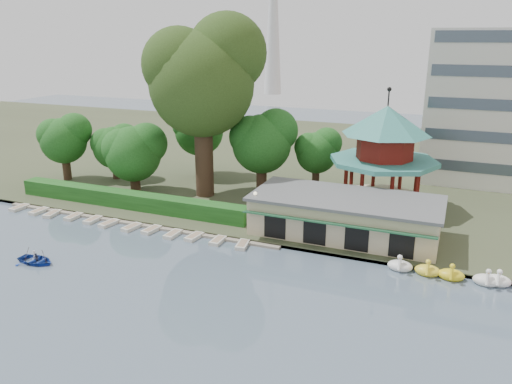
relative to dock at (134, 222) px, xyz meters
The scene contains 12 objects.
ground_plane 20.97m from the dock, 55.10° to the right, with size 220.00×220.00×0.00m, color slate.
shore 36.81m from the dock, 70.97° to the left, with size 220.00×70.00×0.40m, color #424930.
embankment 12.00m from the dock, ahead, with size 220.00×0.60×0.30m, color gray.
dock is the anchor object (origin of this frame).
boathouse 22.62m from the dock, 12.24° to the left, with size 18.60×9.39×3.90m.
pavilion 29.14m from the dock, 31.66° to the left, with size 12.40×12.40×13.50m.
hedge 4.61m from the dock, 132.27° to the left, with size 30.00×2.00×1.80m, color #205C1E.
lamp_post 13.99m from the dock, ahead, with size 0.36×0.36×4.28m.
big_tree 18.92m from the dock, 73.93° to the left, with size 13.69×12.75×21.86m.
small_trees 15.29m from the dock, 98.17° to the left, with size 39.29×17.03×10.55m.
moored_rowboats 1.57m from the dock, 119.69° to the right, with size 29.88×2.70×0.36m.
rowboat_with_passengers 11.87m from the dock, 100.97° to the right, with size 4.97×3.55×2.01m.
Camera 1 is at (19.56, -24.67, 19.55)m, focal length 35.00 mm.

